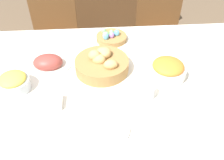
# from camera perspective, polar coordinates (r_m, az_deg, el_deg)

# --- Properties ---
(ground_plane) EXTENTS (12.00, 12.00, 0.00)m
(ground_plane) POSITION_cam_1_polar(r_m,az_deg,el_deg) (1.90, 0.79, -16.05)
(ground_plane) COLOR brown
(dining_table) EXTENTS (1.83, 1.12, 0.73)m
(dining_table) POSITION_cam_1_polar(r_m,az_deg,el_deg) (1.60, 0.91, -8.95)
(dining_table) COLOR white
(dining_table) RESTS_ON ground
(chair_far_left) EXTENTS (0.45, 0.45, 0.90)m
(chair_far_left) POSITION_cam_1_polar(r_m,az_deg,el_deg) (2.27, -13.97, 10.75)
(chair_far_left) COLOR brown
(chair_far_left) RESTS_ON ground
(chair_far_right) EXTENTS (0.43, 0.43, 0.90)m
(chair_far_right) POSITION_cam_1_polar(r_m,az_deg,el_deg) (2.31, 11.40, 11.78)
(chair_far_right) COLOR brown
(chair_far_right) RESTS_ON ground
(bread_basket) EXTENTS (0.31, 0.31, 0.13)m
(bread_basket) POSITION_cam_1_polar(r_m,az_deg,el_deg) (1.36, -2.46, 4.02)
(bread_basket) COLOR #9E7542
(bread_basket) RESTS_ON dining_table
(egg_basket) EXTENTS (0.21, 0.21, 0.08)m
(egg_basket) POSITION_cam_1_polar(r_m,az_deg,el_deg) (1.64, -0.36, 10.31)
(egg_basket) COLOR #9E7542
(egg_basket) RESTS_ON dining_table
(ham_platter) EXTENTS (0.26, 0.18, 0.09)m
(ham_platter) POSITION_cam_1_polar(r_m,az_deg,el_deg) (1.44, -15.11, 3.98)
(ham_platter) COLOR silver
(ham_platter) RESTS_ON dining_table
(pineapple_bowl) EXTENTS (0.16, 0.16, 0.10)m
(pineapple_bowl) POSITION_cam_1_polar(r_m,az_deg,el_deg) (1.33, -22.64, -0.53)
(pineapple_bowl) COLOR silver
(pineapple_bowl) RESTS_ON dining_table
(carrot_bowl) EXTENTS (0.20, 0.20, 0.11)m
(carrot_bowl) POSITION_cam_1_polar(r_m,az_deg,el_deg) (1.34, 13.23, 2.43)
(carrot_bowl) COLOR silver
(carrot_bowl) RESTS_ON dining_table
(dinner_plate) EXTENTS (0.26, 0.26, 0.01)m
(dinner_plate) POSITION_cam_1_polar(r_m,az_deg,el_deg) (1.08, -2.49, -11.38)
(dinner_plate) COLOR silver
(dinner_plate) RESTS_ON dining_table
(fork) EXTENTS (0.02, 0.18, 0.00)m
(fork) POSITION_cam_1_polar(r_m,az_deg,el_deg) (1.10, -10.67, -11.75)
(fork) COLOR silver
(fork) RESTS_ON dining_table
(knife) EXTENTS (0.02, 0.18, 0.00)m
(knife) POSITION_cam_1_polar(r_m,az_deg,el_deg) (1.10, 5.68, -10.94)
(knife) COLOR silver
(knife) RESTS_ON dining_table
(spoon) EXTENTS (0.02, 0.18, 0.00)m
(spoon) POSITION_cam_1_polar(r_m,az_deg,el_deg) (1.10, 7.25, -10.81)
(spoon) COLOR silver
(spoon) RESTS_ON dining_table
(drinking_cup) EXTENTS (0.07, 0.07, 0.07)m
(drinking_cup) POSITION_cam_1_polar(r_m,az_deg,el_deg) (1.20, 8.50, -2.82)
(drinking_cup) COLOR silver
(drinking_cup) RESTS_ON dining_table
(butter_dish) EXTENTS (0.14, 0.08, 0.03)m
(butter_dish) POSITION_cam_1_polar(r_m,az_deg,el_deg) (1.21, -15.06, -5.30)
(butter_dish) COLOR silver
(butter_dish) RESTS_ON dining_table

